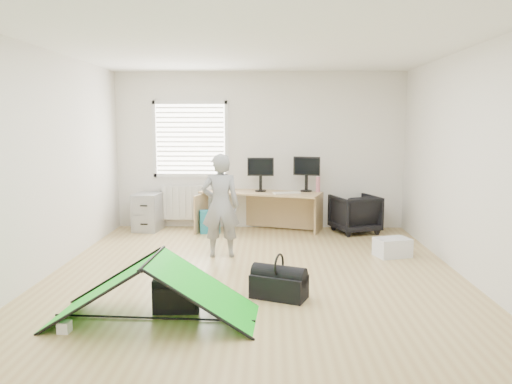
{
  "coord_description": "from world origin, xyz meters",
  "views": [
    {
      "loc": [
        0.17,
        -5.93,
        1.82
      ],
      "look_at": [
        0.0,
        0.4,
        0.95
      ],
      "focal_mm": 35.0,
      "sensor_mm": 36.0,
      "label": 1
    }
  ],
  "objects_px": {
    "duffel_bag": "(279,286)",
    "thermos": "(318,184)",
    "person": "(221,206)",
    "monitor_left": "(261,179)",
    "office_chair": "(355,214)",
    "filing_cabinet": "(148,212)",
    "monitor_right": "(306,179)",
    "kite": "(153,289)",
    "laptop_bag": "(176,296)",
    "storage_crate": "(392,247)",
    "desk": "(260,212)"
  },
  "relations": [
    {
      "from": "desk",
      "to": "kite",
      "type": "xyz_separation_m",
      "value": [
        -0.93,
        -3.87,
        -0.04
      ]
    },
    {
      "from": "laptop_bag",
      "to": "thermos",
      "type": "bearing_deg",
      "value": 61.57
    },
    {
      "from": "filing_cabinet",
      "to": "laptop_bag",
      "type": "relative_size",
      "value": 1.45
    },
    {
      "from": "thermos",
      "to": "laptop_bag",
      "type": "distance_m",
      "value": 4.11
    },
    {
      "from": "desk",
      "to": "person",
      "type": "height_order",
      "value": "person"
    },
    {
      "from": "monitor_right",
      "to": "filing_cabinet",
      "type": "bearing_deg",
      "value": -161.67
    },
    {
      "from": "monitor_left",
      "to": "monitor_right",
      "type": "bearing_deg",
      "value": 3.88
    },
    {
      "from": "person",
      "to": "laptop_bag",
      "type": "distance_m",
      "value": 2.16
    },
    {
      "from": "office_chair",
      "to": "person",
      "type": "bearing_deg",
      "value": 17.82
    },
    {
      "from": "desk",
      "to": "duffel_bag",
      "type": "bearing_deg",
      "value": -68.17
    },
    {
      "from": "desk",
      "to": "filing_cabinet",
      "type": "height_order",
      "value": "desk"
    },
    {
      "from": "monitor_right",
      "to": "kite",
      "type": "height_order",
      "value": "monitor_right"
    },
    {
      "from": "monitor_left",
      "to": "laptop_bag",
      "type": "xyz_separation_m",
      "value": [
        -0.75,
        -3.72,
        -0.73
      ]
    },
    {
      "from": "filing_cabinet",
      "to": "duffel_bag",
      "type": "relative_size",
      "value": 1.12
    },
    {
      "from": "person",
      "to": "monitor_right",
      "type": "bearing_deg",
      "value": -131.94
    },
    {
      "from": "filing_cabinet",
      "to": "monitor_right",
      "type": "bearing_deg",
      "value": 6.66
    },
    {
      "from": "monitor_right",
      "to": "thermos",
      "type": "distance_m",
      "value": 0.22
    },
    {
      "from": "filing_cabinet",
      "to": "monitor_right",
      "type": "relative_size",
      "value": 1.42
    },
    {
      "from": "desk",
      "to": "filing_cabinet",
      "type": "relative_size",
      "value": 3.12
    },
    {
      "from": "filing_cabinet",
      "to": "kite",
      "type": "height_order",
      "value": "filing_cabinet"
    },
    {
      "from": "desk",
      "to": "thermos",
      "type": "relative_size",
      "value": 7.74
    },
    {
      "from": "thermos",
      "to": "person",
      "type": "height_order",
      "value": "person"
    },
    {
      "from": "office_chair",
      "to": "kite",
      "type": "bearing_deg",
      "value": 37.55
    },
    {
      "from": "office_chair",
      "to": "duffel_bag",
      "type": "relative_size",
      "value": 1.23
    },
    {
      "from": "monitor_left",
      "to": "person",
      "type": "relative_size",
      "value": 0.31
    },
    {
      "from": "monitor_right",
      "to": "desk",
      "type": "bearing_deg",
      "value": -158.09
    },
    {
      "from": "person",
      "to": "kite",
      "type": "xyz_separation_m",
      "value": [
        -0.41,
        -2.25,
        -0.41
      ]
    },
    {
      "from": "desk",
      "to": "office_chair",
      "type": "height_order",
      "value": "desk"
    },
    {
      "from": "office_chair",
      "to": "duffel_bag",
      "type": "xyz_separation_m",
      "value": [
        -1.33,
        -3.22,
        -0.2
      ]
    },
    {
      "from": "monitor_left",
      "to": "duffel_bag",
      "type": "height_order",
      "value": "monitor_left"
    },
    {
      "from": "thermos",
      "to": "duffel_bag",
      "type": "height_order",
      "value": "thermos"
    },
    {
      "from": "monitor_left",
      "to": "office_chair",
      "type": "relative_size",
      "value": 0.62
    },
    {
      "from": "desk",
      "to": "kite",
      "type": "relative_size",
      "value": 1.05
    },
    {
      "from": "filing_cabinet",
      "to": "laptop_bag",
      "type": "xyz_separation_m",
      "value": [
        1.18,
        -3.74,
        -0.15
      ]
    },
    {
      "from": "thermos",
      "to": "storage_crate",
      "type": "height_order",
      "value": "thermos"
    },
    {
      "from": "filing_cabinet",
      "to": "person",
      "type": "bearing_deg",
      "value": -43.19
    },
    {
      "from": "person",
      "to": "monitor_left",
      "type": "bearing_deg",
      "value": -111.75
    },
    {
      "from": "monitor_right",
      "to": "person",
      "type": "relative_size",
      "value": 0.32
    },
    {
      "from": "monitor_right",
      "to": "office_chair",
      "type": "bearing_deg",
      "value": 12.29
    },
    {
      "from": "kite",
      "to": "duffel_bag",
      "type": "xyz_separation_m",
      "value": [
        1.18,
        0.62,
        -0.17
      ]
    },
    {
      "from": "thermos",
      "to": "duffel_bag",
      "type": "xyz_separation_m",
      "value": [
        -0.71,
        -3.24,
        -0.69
      ]
    },
    {
      "from": "monitor_left",
      "to": "desk",
      "type": "bearing_deg",
      "value": -95.56
    },
    {
      "from": "kite",
      "to": "laptop_bag",
      "type": "distance_m",
      "value": 0.28
    },
    {
      "from": "monitor_right",
      "to": "duffel_bag",
      "type": "distance_m",
      "value": 3.43
    },
    {
      "from": "office_chair",
      "to": "laptop_bag",
      "type": "bearing_deg",
      "value": 38.26
    },
    {
      "from": "duffel_bag",
      "to": "thermos",
      "type": "bearing_deg",
      "value": 99.49
    },
    {
      "from": "office_chair",
      "to": "monitor_right",
      "type": "bearing_deg",
      "value": -25.1
    },
    {
      "from": "monitor_left",
      "to": "person",
      "type": "height_order",
      "value": "person"
    },
    {
      "from": "storage_crate",
      "to": "person",
      "type": "bearing_deg",
      "value": -178.51
    },
    {
      "from": "office_chair",
      "to": "storage_crate",
      "type": "distance_m",
      "value": 1.56
    }
  ]
}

